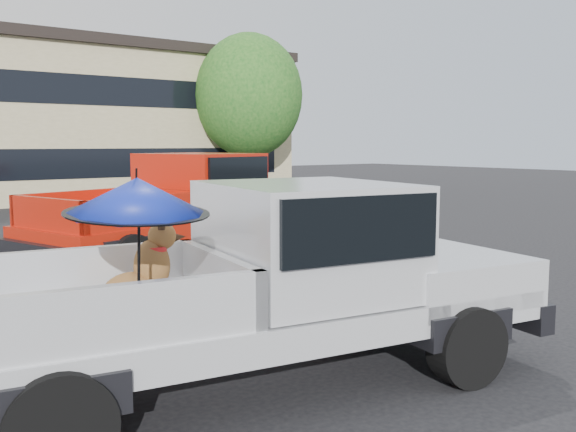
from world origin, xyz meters
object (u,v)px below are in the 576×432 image
at_px(tree_back, 106,98).
at_px(red_pickup, 194,201).
at_px(tree_right, 249,96).
at_px(silver_pickup, 285,272).

bearing_deg(tree_back, red_pickup, -106.99).
height_order(tree_right, tree_back, tree_back).
xyz_separation_m(tree_back, red_pickup, (-5.92, -19.39, -3.29)).
relative_size(tree_right, tree_back, 0.95).
xyz_separation_m(tree_back, silver_pickup, (-8.49, -25.78, -3.36)).
xyz_separation_m(tree_right, red_pickup, (-8.92, -11.39, -3.09)).
xyz_separation_m(silver_pickup, red_pickup, (2.56, 6.39, 0.07)).
distance_m(silver_pickup, red_pickup, 6.89).
distance_m(tree_right, tree_back, 8.55).
xyz_separation_m(tree_right, silver_pickup, (-11.49, -17.78, -3.16)).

